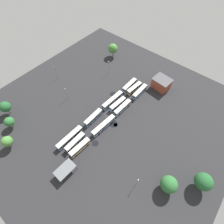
% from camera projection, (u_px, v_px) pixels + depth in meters
% --- Properties ---
extents(ground_plane, '(127.06, 127.06, 0.00)m').
position_uv_depth(ground_plane, '(108.00, 114.00, 93.97)').
color(ground_plane, '#28282B').
extents(bus_row0_slot0, '(11.60, 3.26, 3.53)m').
position_uv_depth(bus_row0_slot0, '(80.00, 147.00, 80.74)').
color(bus_row0_slot0, silver).
rests_on(bus_row0_slot0, ground_plane).
extents(bus_row0_slot1, '(11.53, 2.62, 3.53)m').
position_uv_depth(bus_row0_slot1, '(75.00, 142.00, 82.29)').
color(bus_row0_slot1, silver).
rests_on(bus_row0_slot1, ground_plane).
extents(bus_row0_slot2, '(15.17, 2.85, 3.53)m').
position_uv_depth(bus_row0_slot2, '(70.00, 138.00, 83.65)').
color(bus_row0_slot2, silver).
rests_on(bus_row0_slot2, ground_plane).
extents(bus_row1_slot0, '(15.26, 3.55, 3.53)m').
position_uv_depth(bus_row1_slot0, '(103.00, 126.00, 87.63)').
color(bus_row1_slot0, silver).
rests_on(bus_row1_slot0, ground_plane).
extents(bus_row1_slot2, '(12.00, 2.70, 3.53)m').
position_uv_depth(bus_row1_slot2, '(93.00, 117.00, 90.54)').
color(bus_row1_slot2, silver).
rests_on(bus_row1_slot2, ground_plane).
extents(bus_row2_slot0, '(12.35, 3.00, 3.53)m').
position_uv_depth(bus_row2_slot0, '(122.00, 108.00, 94.31)').
color(bus_row2_slot0, silver).
rests_on(bus_row2_slot0, ground_plane).
extents(bus_row2_slot1, '(11.42, 3.35, 3.53)m').
position_uv_depth(bus_row2_slot1, '(118.00, 104.00, 95.72)').
color(bus_row2_slot1, silver).
rests_on(bus_row2_slot1, ground_plane).
extents(bus_row2_slot2, '(15.23, 3.28, 3.53)m').
position_uv_depth(bus_row2_slot2, '(112.00, 100.00, 97.29)').
color(bus_row2_slot2, silver).
rests_on(bus_row2_slot2, ground_plane).
extents(bus_row3_slot0, '(12.18, 2.64, 3.53)m').
position_uv_depth(bus_row3_slot0, '(140.00, 92.00, 101.11)').
color(bus_row3_slot0, silver).
rests_on(bus_row3_slot0, ground_plane).
extents(bus_row3_slot1, '(11.48, 3.58, 3.53)m').
position_uv_depth(bus_row3_slot1, '(134.00, 88.00, 102.65)').
color(bus_row3_slot1, silver).
rests_on(bus_row3_slot1, ground_plane).
extents(bus_row3_slot2, '(11.84, 2.59, 3.53)m').
position_uv_depth(bus_row3_slot2, '(130.00, 85.00, 104.09)').
color(bus_row3_slot2, silver).
rests_on(bus_row3_slot2, ground_plane).
extents(depot_building, '(9.44, 11.01, 6.64)m').
position_uv_depth(depot_building, '(161.00, 83.00, 103.01)').
color(depot_building, '#99422D').
rests_on(depot_building, ground_plane).
extents(maintenance_shelter, '(9.06, 5.60, 3.87)m').
position_uv_depth(maintenance_shelter, '(65.00, 169.00, 73.02)').
color(maintenance_shelter, slate).
rests_on(maintenance_shelter, ground_plane).
extents(lamp_post_far_corner, '(0.56, 0.28, 9.42)m').
position_uv_depth(lamp_post_far_corner, '(109.00, 67.00, 108.93)').
color(lamp_post_far_corner, slate).
rests_on(lamp_post_far_corner, ground_plane).
extents(lamp_post_mid_lot, '(0.56, 0.28, 7.59)m').
position_uv_depth(lamp_post_mid_lot, '(137.00, 182.00, 69.60)').
color(lamp_post_mid_lot, slate).
rests_on(lamp_post_mid_lot, ground_plane).
extents(lamp_post_by_building, '(0.56, 0.28, 8.49)m').
position_uv_depth(lamp_post_by_building, '(67.00, 93.00, 96.62)').
color(lamp_post_by_building, slate).
rests_on(lamp_post_by_building, ground_plane).
extents(lamp_post_near_entrance, '(0.56, 0.28, 9.43)m').
position_uv_depth(lamp_post_near_entrance, '(56.00, 72.00, 105.96)').
color(lamp_post_near_entrance, slate).
rests_on(lamp_post_near_entrance, ground_plane).
extents(tree_east_edge, '(5.00, 5.00, 7.43)m').
position_uv_depth(tree_east_edge, '(7.00, 141.00, 79.23)').
color(tree_east_edge, brown).
rests_on(tree_east_edge, ground_plane).
extents(tree_northeast, '(4.91, 4.91, 7.08)m').
position_uv_depth(tree_northeast, '(9.00, 122.00, 85.76)').
color(tree_northeast, brown).
rests_on(tree_northeast, ground_plane).
extents(tree_south_edge, '(5.73, 5.73, 8.68)m').
position_uv_depth(tree_south_edge, '(5.00, 107.00, 89.67)').
color(tree_south_edge, brown).
rests_on(tree_south_edge, ground_plane).
extents(tree_north_edge, '(6.93, 6.93, 8.65)m').
position_uv_depth(tree_north_edge, '(169.00, 184.00, 68.15)').
color(tree_north_edge, brown).
rests_on(tree_north_edge, ground_plane).
extents(tree_northwest, '(7.18, 7.18, 9.54)m').
position_uv_depth(tree_northwest, '(203.00, 182.00, 68.00)').
color(tree_northwest, brown).
rests_on(tree_northwest, ground_plane).
extents(tree_west_edge, '(6.56, 6.56, 9.28)m').
position_uv_depth(tree_west_edge, '(113.00, 49.00, 118.70)').
color(tree_west_edge, brown).
rests_on(tree_west_edge, ground_plane).
extents(puddle_front_lane, '(2.33, 2.33, 0.01)m').
position_uv_depth(puddle_front_lane, '(116.00, 125.00, 90.08)').
color(puddle_front_lane, black).
rests_on(puddle_front_lane, ground_plane).
extents(puddle_between_rows, '(4.22, 4.22, 0.01)m').
position_uv_depth(puddle_between_rows, '(113.00, 94.00, 102.35)').
color(puddle_between_rows, black).
rests_on(puddle_between_rows, ground_plane).
extents(puddle_centre_drain, '(4.32, 4.32, 0.01)m').
position_uv_depth(puddle_centre_drain, '(113.00, 124.00, 90.33)').
color(puddle_centre_drain, black).
rests_on(puddle_centre_drain, ground_plane).
extents(puddle_back_corner, '(3.29, 3.29, 0.01)m').
position_uv_depth(puddle_back_corner, '(95.00, 143.00, 83.94)').
color(puddle_back_corner, black).
rests_on(puddle_back_corner, ground_plane).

